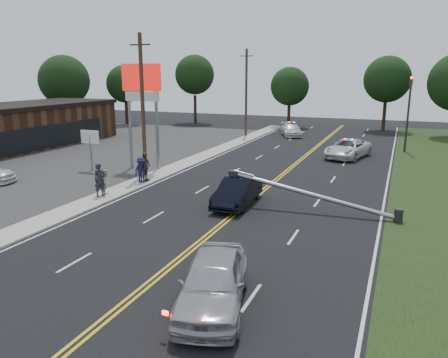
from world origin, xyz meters
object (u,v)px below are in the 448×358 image
at_px(bystander_d, 145,167).
at_px(utility_pole_far, 246,93).
at_px(waiting_sedan, 213,282).
at_px(pylon_sign, 142,91).
at_px(emergency_b, 291,130).
at_px(small_sign, 90,140).
at_px(crashed_sedan, 237,192).
at_px(utility_pole_mid, 143,106).
at_px(bystander_a, 100,180).
at_px(fallen_streetlight, 321,197).
at_px(emergency_a, 348,149).
at_px(bystander_b, 106,182).
at_px(bystander_c, 141,170).
at_px(traffic_signal, 409,107).

bearing_deg(bystander_d, utility_pole_far, 3.66).
bearing_deg(waiting_sedan, pylon_sign, 112.40).
bearing_deg(emergency_b, small_sign, -134.03).
height_order(crashed_sedan, emergency_b, crashed_sedan).
relative_size(utility_pole_mid, bystander_a, 4.99).
bearing_deg(utility_pole_mid, fallen_streetlight, -16.64).
distance_m(utility_pole_mid, emergency_b, 25.23).
relative_size(small_sign, crashed_sedan, 0.65).
bearing_deg(emergency_a, fallen_streetlight, -74.06).
relative_size(fallen_streetlight, bystander_a, 4.67).
xyz_separation_m(utility_pole_mid, utility_pole_far, (0.00, 22.00, 0.00)).
bearing_deg(emergency_a, pylon_sign, -128.48).
xyz_separation_m(emergency_a, bystander_b, (-12.05, -18.49, 0.09)).
relative_size(utility_pole_far, emergency_b, 1.98).
bearing_deg(bystander_c, small_sign, 79.12).
distance_m(pylon_sign, traffic_signal, 24.75).
distance_m(traffic_signal, emergency_b, 14.54).
xyz_separation_m(fallen_streetlight, emergency_b, (-8.49, 28.36, -0.18)).
bearing_deg(bystander_c, emergency_a, -27.99).
bearing_deg(small_sign, waiting_sedan, -41.82).
relative_size(pylon_sign, bystander_a, 3.99).
bearing_deg(bystander_d, fallen_streetlight, -99.13).
distance_m(emergency_b, bystander_b, 30.29).
bearing_deg(fallen_streetlight, emergency_a, 91.96).
distance_m(emergency_a, bystander_c, 19.11).
relative_size(bystander_a, bystander_b, 1.28).
bearing_deg(small_sign, utility_pole_far, 77.69).
height_order(utility_pole_mid, emergency_b, utility_pole_mid).
distance_m(emergency_b, bystander_d, 26.46).
height_order(utility_pole_far, crashed_sedan, utility_pole_far).
relative_size(waiting_sedan, bystander_c, 2.92).
relative_size(utility_pole_mid, emergency_a, 1.72).
bearing_deg(traffic_signal, bystander_d, -129.55).
relative_size(crashed_sedan, bystander_a, 2.38).
bearing_deg(waiting_sedan, small_sign, 122.64).
bearing_deg(fallen_streetlight, pylon_sign, 157.78).
height_order(small_sign, bystander_c, small_sign).
bearing_deg(bystander_a, utility_pole_mid, 29.86).
xyz_separation_m(utility_pole_mid, waiting_sedan, (11.93, -14.97, -4.22)).
bearing_deg(utility_pole_far, waiting_sedan, -72.11).
bearing_deg(bystander_b, small_sign, 30.31).
bearing_deg(pylon_sign, small_sign, -150.26).
xyz_separation_m(pylon_sign, bystander_d, (2.43, -3.82, -4.88)).
relative_size(emergency_a, bystander_a, 2.91).
bearing_deg(emergency_a, bystander_c, -113.96).
distance_m(crashed_sedan, waiting_sedan, 11.17).
relative_size(utility_pole_mid, bystander_b, 6.39).
relative_size(crashed_sedan, bystander_d, 2.39).
distance_m(pylon_sign, crashed_sedan, 12.94).
xyz_separation_m(crashed_sedan, bystander_c, (-7.70, 2.03, 0.20)).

